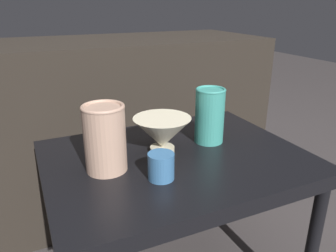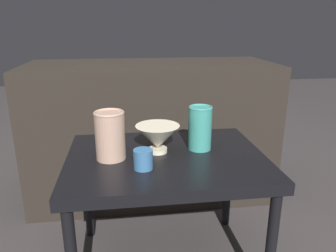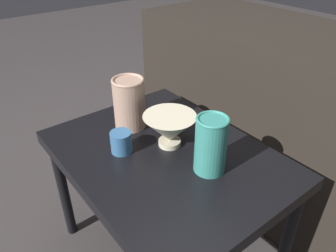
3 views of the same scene
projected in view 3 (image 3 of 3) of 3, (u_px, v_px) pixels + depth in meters
table at (166, 166)px, 1.00m from camera, size 0.70×0.53×0.47m
couch_backdrop at (282, 119)px, 1.34m from camera, size 1.26×0.50×0.72m
bowl at (170, 129)px, 0.97m from camera, size 0.16×0.16×0.10m
vase_textured_left at (130, 102)px, 1.05m from camera, size 0.10×0.10×0.17m
vase_colorful_right at (211, 144)px, 0.86m from camera, size 0.09×0.09×0.16m
cup at (121, 142)px, 0.96m from camera, size 0.06×0.06×0.07m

